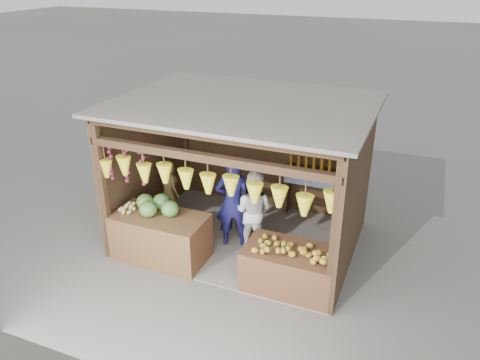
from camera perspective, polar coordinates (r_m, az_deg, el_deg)
name	(u,v)px	position (r m, az deg, el deg)	size (l,w,h in m)	color
ground	(243,238)	(8.95, 0.37, -7.14)	(80.00, 80.00, 0.00)	#514F49
stall_structure	(241,158)	(8.16, 0.07, 2.71)	(4.30, 3.30, 2.66)	slate
back_shelf	(317,179)	(9.35, 9.33, 0.08)	(1.25, 0.32, 1.32)	#382314
counter_left	(161,237)	(8.32, -9.60, -6.85)	(1.61, 0.85, 0.83)	#4E2C1A
counter_right	(290,269)	(7.58, 6.09, -10.72)	(1.45, 0.85, 0.70)	#4C2D19
stool	(171,216)	(9.44, -8.43, -4.39)	(0.36, 0.36, 0.33)	black
man_standing	(233,202)	(8.35, -0.85, -2.73)	(0.64, 0.42, 1.75)	#121243
woman_standing	(253,210)	(8.34, 1.59, -3.73)	(0.73, 0.57, 1.51)	silver
vendor_seated	(169,185)	(9.13, -8.69, -0.66)	(0.50, 0.33, 1.03)	brown
melon_pile	(157,204)	(8.15, -10.06, -2.93)	(1.00, 0.50, 0.32)	#1B4813
tanfruit_pile	(126,208)	(8.34, -13.72, -3.33)	(0.34, 0.40, 0.13)	tan
mango_pile	(293,247)	(7.25, 6.49, -8.12)	(1.40, 0.64, 0.22)	#CE691B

